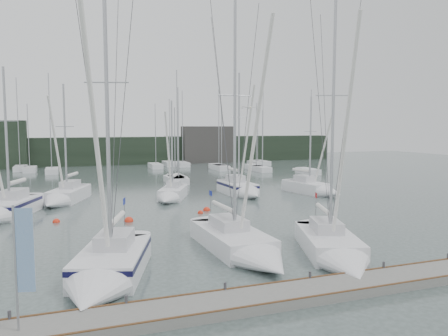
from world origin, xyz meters
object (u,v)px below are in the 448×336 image
at_px(sailboat_mid_a, 4,211).
at_px(sailboat_mid_e, 316,189).
at_px(sailboat_near_right, 337,252).
at_px(buoy_b, 207,210).
at_px(sailboat_mid_c, 171,195).
at_px(buoy_c, 56,222).
at_px(sailboat_mid_b, 63,197).
at_px(buoy_d, 200,213).
at_px(sailboat_near_left, 105,272).
at_px(buoy_a, 129,221).
at_px(sailboat_mid_d, 243,190).
at_px(sailboat_near_center, 246,249).
at_px(dock_banner, 22,257).

xyz_separation_m(sailboat_mid_a, sailboat_mid_e, (28.96, 2.12, -0.10)).
distance_m(sailboat_near_right, buoy_b, 15.76).
bearing_deg(sailboat_mid_c, buoy_c, -123.97).
bearing_deg(sailboat_mid_b, sailboat_mid_e, 12.87).
relative_size(sailboat_mid_a, buoy_d, 26.98).
height_order(sailboat_near_left, sailboat_mid_c, sailboat_near_left).
bearing_deg(buoy_a, sailboat_mid_e, 17.50).
relative_size(sailboat_mid_d, buoy_b, 21.99).
height_order(sailboat_near_center, sailboat_near_right, sailboat_near_center).
distance_m(sailboat_mid_c, buoy_b, 6.10).
distance_m(buoy_b, buoy_c, 11.83).
xyz_separation_m(buoy_b, buoy_d, (-0.83, -0.92, 0.00)).
height_order(sailboat_mid_d, buoy_d, sailboat_mid_d).
bearing_deg(buoy_b, buoy_d, -131.80).
height_order(sailboat_near_center, sailboat_mid_e, sailboat_near_center).
height_order(sailboat_mid_c, sailboat_mid_d, sailboat_mid_d).
distance_m(sailboat_near_left, buoy_b, 17.71).
distance_m(sailboat_near_left, sailboat_near_right, 11.70).
relative_size(sailboat_near_left, buoy_c, 28.30).
relative_size(sailboat_near_right, buoy_a, 21.32).
distance_m(buoy_a, dock_banner, 18.44).
xyz_separation_m(sailboat_near_left, dock_banner, (-2.94, -4.39, 2.26)).
xyz_separation_m(sailboat_mid_b, buoy_a, (4.64, -9.69, -0.56)).
bearing_deg(sailboat_mid_d, sailboat_mid_b, 173.74).
bearing_deg(sailboat_mid_b, buoy_b, -13.38).
bearing_deg(buoy_a, buoy_d, 10.45).
relative_size(buoy_c, buoy_d, 1.17).
relative_size(sailboat_near_right, sailboat_mid_e, 1.36).
bearing_deg(buoy_c, sailboat_near_right, -47.31).
bearing_deg(sailboat_mid_e, buoy_c, 179.37).
height_order(sailboat_near_center, sailboat_mid_c, sailboat_near_center).
distance_m(sailboat_mid_e, buoy_c, 25.63).
bearing_deg(sailboat_mid_d, sailboat_mid_e, -15.71).
xyz_separation_m(sailboat_near_center, buoy_b, (2.02, 13.35, -0.51)).
bearing_deg(buoy_b, sailboat_near_right, -82.14).
relative_size(sailboat_near_center, sailboat_mid_c, 1.47).
height_order(sailboat_near_center, buoy_a, sailboat_near_center).
bearing_deg(sailboat_mid_c, buoy_d, -58.36).
relative_size(sailboat_near_center, buoy_a, 21.57).
height_order(sailboat_near_center, sailboat_mid_a, sailboat_near_center).
bearing_deg(buoy_a, buoy_c, 162.87).
relative_size(buoy_b, buoy_d, 1.31).
bearing_deg(sailboat_near_right, sailboat_mid_c, 119.57).
xyz_separation_m(sailboat_near_right, buoy_b, (-2.15, 15.60, -0.52)).
bearing_deg(sailboat_mid_a, buoy_c, -15.90).
bearing_deg(sailboat_near_right, sailboat_mid_b, 139.54).
relative_size(sailboat_mid_d, buoy_d, 28.87).
bearing_deg(sailboat_mid_d, buoy_c, -160.76).
xyz_separation_m(sailboat_near_left, sailboat_mid_b, (-1.86, 22.59, -0.05)).
relative_size(sailboat_mid_c, sailboat_mid_d, 0.76).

